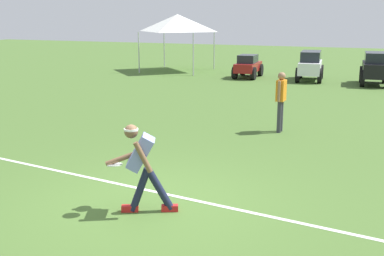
{
  "coord_description": "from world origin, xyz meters",
  "views": [
    {
      "loc": [
        3.4,
        -6.56,
        3.0
      ],
      "look_at": [
        0.04,
        1.62,
        0.9
      ],
      "focal_mm": 45.0,
      "sensor_mm": 36.0,
      "label": 1
    }
  ],
  "objects_px": {
    "frisbee_in_flight": "(115,165)",
    "parked_car_slot_a": "(248,66)",
    "frisbee_thrower": "(142,163)",
    "event_tent": "(177,23)",
    "teammate_near_sideline": "(281,96)",
    "parked_car_slot_c": "(375,68)",
    "parked_car_slot_b": "(310,65)"
  },
  "relations": [
    {
      "from": "frisbee_thrower",
      "to": "event_tent",
      "type": "distance_m",
      "value": 19.14
    },
    {
      "from": "teammate_near_sideline",
      "to": "frisbee_in_flight",
      "type": "bearing_deg",
      "value": -102.59
    },
    {
      "from": "frisbee_in_flight",
      "to": "parked_car_slot_b",
      "type": "distance_m",
      "value": 16.46
    },
    {
      "from": "teammate_near_sideline",
      "to": "parked_car_slot_b",
      "type": "distance_m",
      "value": 10.53
    },
    {
      "from": "frisbee_in_flight",
      "to": "parked_car_slot_c",
      "type": "xyz_separation_m",
      "value": [
        3.26,
        16.06,
        0.04
      ]
    },
    {
      "from": "event_tent",
      "to": "teammate_near_sideline",
      "type": "bearing_deg",
      "value": -55.24
    },
    {
      "from": "parked_car_slot_a",
      "to": "teammate_near_sideline",
      "type": "bearing_deg",
      "value": -69.84
    },
    {
      "from": "teammate_near_sideline",
      "to": "parked_car_slot_c",
      "type": "xyz_separation_m",
      "value": [
        1.93,
        10.09,
        -0.2
      ]
    },
    {
      "from": "frisbee_in_flight",
      "to": "teammate_near_sideline",
      "type": "xyz_separation_m",
      "value": [
        1.33,
        5.97,
        0.24
      ]
    },
    {
      "from": "event_tent",
      "to": "parked_car_slot_c",
      "type": "bearing_deg",
      "value": -8.92
    },
    {
      "from": "frisbee_thrower",
      "to": "teammate_near_sideline",
      "type": "xyz_separation_m",
      "value": [
        0.85,
        5.97,
        0.15
      ]
    },
    {
      "from": "frisbee_thrower",
      "to": "parked_car_slot_a",
      "type": "bearing_deg",
      "value": 100.25
    },
    {
      "from": "teammate_near_sideline",
      "to": "event_tent",
      "type": "height_order",
      "value": "event_tent"
    },
    {
      "from": "event_tent",
      "to": "frisbee_thrower",
      "type": "bearing_deg",
      "value": -67.68
    },
    {
      "from": "frisbee_thrower",
      "to": "teammate_near_sideline",
      "type": "distance_m",
      "value": 6.04
    },
    {
      "from": "frisbee_in_flight",
      "to": "parked_car_slot_a",
      "type": "xyz_separation_m",
      "value": [
        -2.47,
        16.34,
        -0.14
      ]
    },
    {
      "from": "parked_car_slot_a",
      "to": "parked_car_slot_b",
      "type": "height_order",
      "value": "parked_car_slot_b"
    },
    {
      "from": "teammate_near_sideline",
      "to": "parked_car_slot_b",
      "type": "height_order",
      "value": "teammate_near_sideline"
    },
    {
      "from": "frisbee_in_flight",
      "to": "teammate_near_sideline",
      "type": "bearing_deg",
      "value": 77.41
    },
    {
      "from": "parked_car_slot_a",
      "to": "parked_car_slot_c",
      "type": "relative_size",
      "value": 0.92
    },
    {
      "from": "parked_car_slot_a",
      "to": "frisbee_thrower",
      "type": "bearing_deg",
      "value": -79.75
    },
    {
      "from": "frisbee_in_flight",
      "to": "parked_car_slot_b",
      "type": "xyz_separation_m",
      "value": [
        0.46,
        16.46,
        0.02
      ]
    },
    {
      "from": "frisbee_thrower",
      "to": "event_tent",
      "type": "relative_size",
      "value": 0.43
    },
    {
      "from": "parked_car_slot_b",
      "to": "frisbee_thrower",
      "type": "bearing_deg",
      "value": -89.92
    },
    {
      "from": "teammate_near_sideline",
      "to": "parked_car_slot_b",
      "type": "bearing_deg",
      "value": 94.76
    },
    {
      "from": "parked_car_slot_a",
      "to": "event_tent",
      "type": "xyz_separation_m",
      "value": [
        -4.28,
        1.29,
        1.98
      ]
    },
    {
      "from": "frisbee_in_flight",
      "to": "teammate_near_sideline",
      "type": "relative_size",
      "value": 0.22
    },
    {
      "from": "parked_car_slot_c",
      "to": "event_tent",
      "type": "bearing_deg",
      "value": 171.08
    },
    {
      "from": "frisbee_in_flight",
      "to": "parked_car_slot_c",
      "type": "relative_size",
      "value": 0.14
    },
    {
      "from": "parked_car_slot_c",
      "to": "event_tent",
      "type": "relative_size",
      "value": 0.75
    },
    {
      "from": "frisbee_thrower",
      "to": "parked_car_slot_a",
      "type": "distance_m",
      "value": 16.62
    },
    {
      "from": "teammate_near_sideline",
      "to": "parked_car_slot_c",
      "type": "relative_size",
      "value": 0.64
    }
  ]
}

